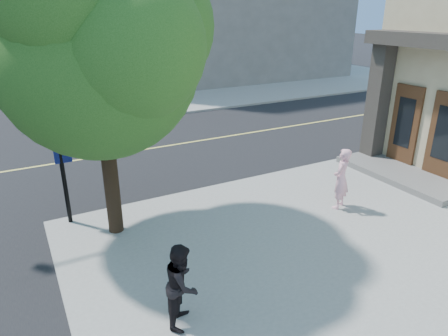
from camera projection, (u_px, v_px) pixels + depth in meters
ground at (86, 217)px, 10.52m from camera, size 140.00×140.00×0.00m
road_ew at (61, 163)px, 14.21m from camera, size 140.00×9.00×0.01m
sidewalk_ne at (201, 72)px, 34.07m from camera, size 29.00×25.00×0.12m
man_on_phone at (341, 179)px, 10.51m from camera, size 0.71×0.62×1.63m
pedestrian at (182, 284)px, 6.60m from camera, size 0.87×0.91×1.47m
street_tree at (101, 32)px, 8.09m from camera, size 5.25×4.77×6.96m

